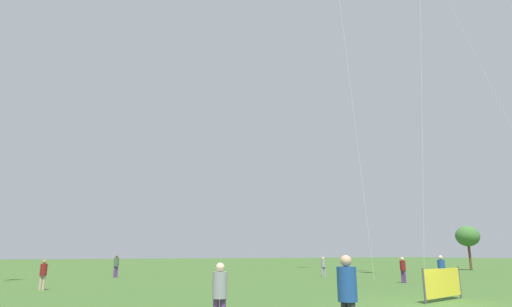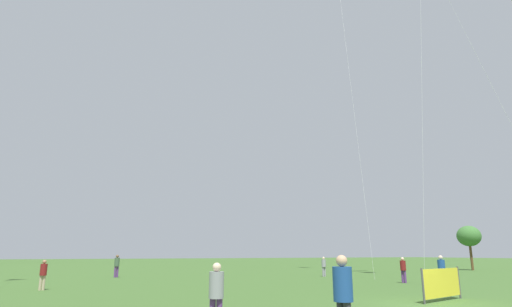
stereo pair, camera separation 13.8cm
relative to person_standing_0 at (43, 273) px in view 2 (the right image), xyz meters
name	(u,v)px [view 2 (the right image)]	position (x,y,z in m)	size (l,w,h in m)	color
ground	(433,305)	(13.67, -13.16, -0.89)	(280.00, 280.00, 0.00)	#3D6028
person_standing_0	(43,273)	(0.00, 0.00, 0.00)	(0.34, 0.34, 1.55)	tan
person_standing_1	(117,264)	(4.88, 10.62, 0.13)	(0.39, 0.39, 1.76)	#593372
person_standing_2	(216,292)	(4.41, -15.11, 0.07)	(0.37, 0.37, 1.66)	#593372
person_standing_3	(324,265)	(20.75, 4.76, 0.03)	(0.35, 0.35, 1.59)	gray
person_standing_4	(403,268)	(21.28, -3.76, 0.05)	(0.36, 0.36, 1.63)	#593372
person_standing_5	(343,293)	(6.34, -17.71, 0.18)	(0.41, 0.41, 1.86)	#2D2D33
person_standing_6	(442,269)	(20.28, -7.78, 0.13)	(0.39, 0.39, 1.77)	gray
park_tree_0	(469,236)	(43.23, 8.57, 2.88)	(2.62, 2.62, 4.97)	brown
event_banner	(442,283)	(15.12, -12.37, -0.19)	(3.11, 0.99, 1.33)	#4C4C4C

